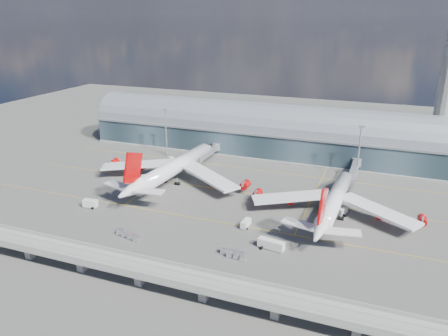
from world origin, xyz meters
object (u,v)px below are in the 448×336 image
(service_truck_4, at_px, (342,211))
(cargo_train_2, at_px, (236,257))
(airliner_right, at_px, (334,202))
(service_truck_0, at_px, (146,180))
(floodlight_mast_left, at_px, (166,131))
(service_truck_3, at_px, (246,224))
(airliner_left, at_px, (172,168))
(service_truck_1, at_px, (90,204))
(cargo_train_0, at_px, (128,235))
(service_truck_5, at_px, (172,160))
(service_truck_2, at_px, (271,244))
(cargo_train_1, at_px, (232,253))
(floodlight_mast_right, at_px, (359,151))

(service_truck_4, bearing_deg, cargo_train_2, -97.62)
(airliner_right, height_order, service_truck_0, airliner_right)
(floodlight_mast_left, xyz_separation_m, service_truck_0, (11.26, -41.36, -11.94))
(service_truck_0, height_order, service_truck_3, service_truck_0)
(airliner_left, relative_size, service_truck_1, 13.02)
(cargo_train_0, bearing_deg, service_truck_0, 9.06)
(service_truck_4, height_order, cargo_train_0, service_truck_4)
(cargo_train_0, bearing_deg, airliner_left, -4.10)
(service_truck_5, distance_m, cargo_train_0, 80.33)
(airliner_right, bearing_deg, service_truck_1, -161.44)
(service_truck_3, relative_size, service_truck_4, 1.06)
(service_truck_5, bearing_deg, service_truck_2, -105.27)
(cargo_train_1, bearing_deg, airliner_right, -36.72)
(service_truck_5, distance_m, cargo_train_1, 96.34)
(floodlight_mast_left, xyz_separation_m, service_truck_1, (3.79, -71.51, -11.97))
(service_truck_2, relative_size, service_truck_4, 1.72)
(service_truck_5, bearing_deg, floodlight_mast_right, -55.53)
(cargo_train_1, height_order, cargo_train_2, cargo_train_1)
(airliner_left, xyz_separation_m, service_truck_2, (58.13, -42.04, -5.05))
(cargo_train_0, bearing_deg, service_truck_3, -72.57)
(service_truck_3, bearing_deg, service_truck_2, -38.47)
(service_truck_3, bearing_deg, cargo_train_0, -143.18)
(service_truck_2, bearing_deg, service_truck_1, 95.24)
(floodlight_mast_right, relative_size, cargo_train_2, 3.66)
(floodlight_mast_left, height_order, service_truck_2, floodlight_mast_left)
(airliner_left, relative_size, service_truck_0, 10.02)
(airliner_left, distance_m, airliner_right, 74.19)
(service_truck_2, height_order, cargo_train_1, service_truck_2)
(airliner_left, distance_m, service_truck_2, 71.91)
(airliner_left, bearing_deg, cargo_train_1, -42.62)
(service_truck_0, relative_size, service_truck_1, 1.30)
(airliner_left, height_order, service_truck_5, airliner_left)
(floodlight_mast_left, relative_size, service_truck_4, 4.76)
(service_truck_1, distance_m, cargo_train_2, 69.13)
(service_truck_3, bearing_deg, service_truck_5, 141.49)
(airliner_left, distance_m, service_truck_0, 13.26)
(airliner_right, xyz_separation_m, cargo_train_0, (-63.76, -43.25, -4.70))
(airliner_left, distance_m, service_truck_5, 28.26)
(floodlight_mast_left, height_order, airliner_left, floodlight_mast_left)
(service_truck_3, height_order, service_truck_4, service_truck_4)
(service_truck_0, xyz_separation_m, service_truck_2, (68.65, -35.75, 0.01))
(floodlight_mast_left, xyz_separation_m, cargo_train_1, (69.31, -85.53, -12.67))
(service_truck_5, relative_size, cargo_train_0, 0.55)
(airliner_right, xyz_separation_m, service_truck_1, (-91.59, -27.21, -3.99))
(airliner_right, xyz_separation_m, service_truck_4, (3.07, 2.56, -4.21))
(service_truck_0, relative_size, cargo_train_1, 0.93)
(floodlight_mast_right, xyz_separation_m, cargo_train_1, (-30.69, -85.53, -12.67))
(service_truck_2, height_order, cargo_train_0, service_truck_2)
(cargo_train_1, bearing_deg, service_truck_1, 73.50)
(airliner_left, bearing_deg, floodlight_mast_right, 28.24)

